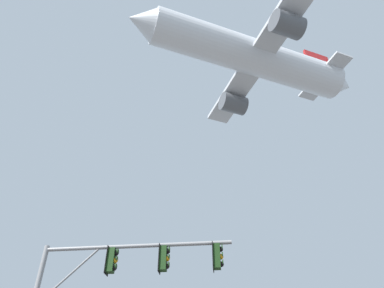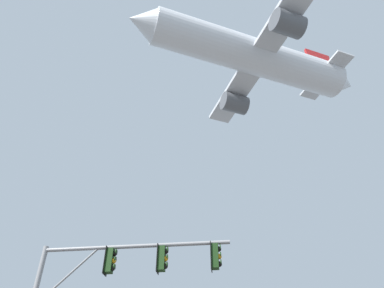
# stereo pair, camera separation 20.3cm
# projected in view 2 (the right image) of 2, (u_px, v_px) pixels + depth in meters

# --- Properties ---
(signal_pole_near) EXTENTS (7.27, 1.19, 6.57)m
(signal_pole_near) POSITION_uv_depth(u_px,v_px,m) (111.00, 282.00, 13.27)
(signal_pole_near) COLOR gray
(signal_pole_near) RESTS_ON ground
(airplane) EXTENTS (28.75, 22.20, 8.00)m
(airplane) POSITION_uv_depth(u_px,v_px,m) (251.00, 56.00, 43.04)
(airplane) COLOR white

